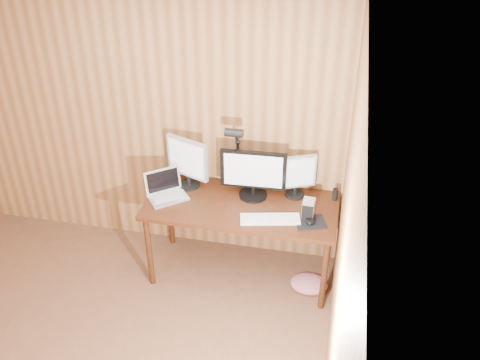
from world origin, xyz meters
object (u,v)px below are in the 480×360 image
(monitor_center, at_px, (253,174))
(monitor_right, at_px, (296,175))
(desk, at_px, (243,211))
(desk_lamp, at_px, (236,148))
(keyboard, at_px, (270,219))
(mouse, at_px, (310,220))
(hard_drive, at_px, (308,209))
(speaker, at_px, (335,194))
(laptop, at_px, (166,190))
(phone, at_px, (257,222))
(monitor_left, at_px, (188,161))

(monitor_center, xyz_separation_m, monitor_right, (0.35, 0.07, -0.02))
(desk, distance_m, desk_lamp, 0.55)
(keyboard, height_order, desk_lamp, desk_lamp)
(mouse, xyz_separation_m, desk_lamp, (-0.68, 0.36, 0.38))
(mouse, distance_m, hard_drive, 0.09)
(monitor_center, bearing_deg, speaker, 4.58)
(laptop, relative_size, speaker, 3.74)
(monitor_right, bearing_deg, mouse, -88.30)
(monitor_center, relative_size, mouse, 4.76)
(monitor_center, xyz_separation_m, mouse, (0.51, -0.28, -0.20))
(mouse, distance_m, speaker, 0.40)
(phone, bearing_deg, monitor_left, 164.32)
(mouse, relative_size, speaker, 1.10)
(desk, height_order, speaker, speaker)
(monitor_right, bearing_deg, phone, -142.51)
(desk, xyz_separation_m, monitor_center, (0.07, 0.07, 0.35))
(monitor_left, bearing_deg, hard_drive, 8.14)
(hard_drive, xyz_separation_m, speaker, (0.20, 0.29, -0.02))
(desk, xyz_separation_m, laptop, (-0.65, -0.08, 0.18))
(monitor_center, relative_size, phone, 5.56)
(monitor_left, distance_m, speaker, 1.28)
(keyboard, distance_m, desk_lamp, 0.66)
(monitor_center, distance_m, mouse, 0.62)
(monitor_left, xyz_separation_m, mouse, (1.09, -0.32, -0.22))
(keyboard, bearing_deg, hard_drive, 7.91)
(monitor_left, bearing_deg, monitor_center, 16.93)
(monitor_center, bearing_deg, mouse, -31.13)
(hard_drive, bearing_deg, mouse, -66.98)
(keyboard, xyz_separation_m, desk_lamp, (-0.36, 0.40, 0.39))
(speaker, relative_size, desk_lamp, 0.16)
(keyboard, xyz_separation_m, speaker, (0.49, 0.40, 0.04))
(monitor_left, bearing_deg, desk_lamp, 26.91)
(mouse, bearing_deg, monitor_left, 158.52)
(keyboard, bearing_deg, monitor_center, 109.97)
(hard_drive, bearing_deg, desk, 169.36)
(hard_drive, height_order, speaker, hard_drive)
(desk, height_order, monitor_left, monitor_left)
(laptop, height_order, mouse, laptop)
(keyboard, bearing_deg, phone, -162.96)
(monitor_right, xyz_separation_m, hard_drive, (0.14, -0.28, -0.13))
(monitor_right, bearing_deg, monitor_center, 168.84)
(desk, distance_m, monitor_center, 0.36)
(desk, bearing_deg, monitor_center, 43.47)
(monitor_left, distance_m, keyboard, 0.89)
(phone, bearing_deg, hard_drive, 37.81)
(speaker, bearing_deg, desk_lamp, -179.95)
(desk, height_order, monitor_right, monitor_right)
(phone, bearing_deg, desk_lamp, 136.13)
(monitor_left, bearing_deg, monitor_right, 23.19)
(desk, height_order, phone, phone)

